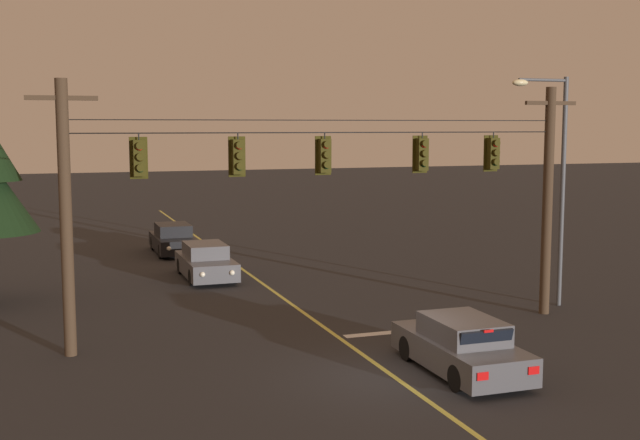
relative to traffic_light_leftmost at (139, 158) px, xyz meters
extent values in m
plane|color=#28282B|center=(5.42, -4.43, -5.19)|extent=(180.00, 180.00, 0.00)
cube|color=#D1C64C|center=(5.42, 6.02, -5.19)|extent=(0.14, 60.00, 0.01)
cube|color=silver|center=(7.32, -0.58, -5.19)|extent=(3.40, 0.36, 0.01)
cylinder|color=#423021|center=(-1.91, 0.02, -1.57)|extent=(0.32, 0.32, 7.25)
cube|color=#423021|center=(-1.91, 0.02, 1.55)|extent=(1.80, 0.12, 0.12)
cylinder|color=slate|center=(-1.91, 0.02, 1.20)|extent=(0.12, 0.12, 0.18)
cylinder|color=#423021|center=(12.74, 0.02, -1.57)|extent=(0.32, 0.32, 7.25)
cube|color=#423021|center=(12.74, 0.02, 1.55)|extent=(1.80, 0.12, 0.12)
cylinder|color=slate|center=(12.74, 0.02, 1.20)|extent=(0.12, 0.12, 0.18)
cylinder|color=black|center=(5.42, 0.02, 0.65)|extent=(14.65, 0.03, 0.03)
cylinder|color=black|center=(5.42, 0.02, 1.00)|extent=(14.65, 0.02, 0.02)
cylinder|color=black|center=(0.00, 0.02, 0.56)|extent=(0.04, 0.04, 0.18)
cube|color=#332D0A|center=(0.00, 0.02, -0.01)|extent=(0.32, 0.26, 0.96)
cube|color=#332D0A|center=(0.00, 0.16, -0.01)|extent=(0.48, 0.03, 1.12)
sphere|color=red|center=(0.00, -0.14, 0.28)|extent=(0.17, 0.17, 0.17)
cylinder|color=#332D0A|center=(0.00, -0.18, 0.33)|extent=(0.20, 0.10, 0.20)
sphere|color=#3D280A|center=(0.00, -0.14, -0.01)|extent=(0.17, 0.17, 0.17)
cylinder|color=#332D0A|center=(0.00, -0.18, 0.04)|extent=(0.20, 0.10, 0.20)
sphere|color=black|center=(0.00, -0.14, -0.29)|extent=(0.17, 0.17, 0.17)
cylinder|color=#332D0A|center=(0.00, -0.18, -0.25)|extent=(0.20, 0.10, 0.20)
cylinder|color=black|center=(2.68, 0.02, 0.56)|extent=(0.04, 0.04, 0.18)
cube|color=#332D0A|center=(2.68, 0.02, -0.01)|extent=(0.32, 0.26, 0.96)
cube|color=#332D0A|center=(2.68, 0.16, -0.01)|extent=(0.48, 0.03, 1.12)
sphere|color=red|center=(2.68, -0.14, 0.28)|extent=(0.17, 0.17, 0.17)
cylinder|color=#332D0A|center=(2.68, -0.18, 0.33)|extent=(0.20, 0.10, 0.20)
sphere|color=#3D280A|center=(2.68, -0.14, -0.01)|extent=(0.17, 0.17, 0.17)
cylinder|color=#332D0A|center=(2.68, -0.18, 0.04)|extent=(0.20, 0.10, 0.20)
sphere|color=black|center=(2.68, -0.14, -0.29)|extent=(0.17, 0.17, 0.17)
cylinder|color=#332D0A|center=(2.68, -0.18, -0.25)|extent=(0.20, 0.10, 0.20)
cylinder|color=black|center=(5.21, 0.02, 0.56)|extent=(0.04, 0.04, 0.18)
cube|color=#332D0A|center=(5.21, 0.02, -0.01)|extent=(0.32, 0.26, 0.96)
cube|color=#332D0A|center=(5.21, 0.16, -0.01)|extent=(0.48, 0.03, 1.12)
sphere|color=red|center=(5.21, -0.14, 0.28)|extent=(0.17, 0.17, 0.17)
cylinder|color=#332D0A|center=(5.21, -0.18, 0.33)|extent=(0.20, 0.10, 0.20)
sphere|color=#3D280A|center=(5.21, -0.14, -0.01)|extent=(0.17, 0.17, 0.17)
cylinder|color=#332D0A|center=(5.21, -0.18, 0.04)|extent=(0.20, 0.10, 0.20)
sphere|color=black|center=(5.21, -0.14, -0.29)|extent=(0.17, 0.17, 0.17)
cylinder|color=#332D0A|center=(5.21, -0.18, -0.25)|extent=(0.20, 0.10, 0.20)
cylinder|color=black|center=(8.29, 0.02, 0.56)|extent=(0.04, 0.04, 0.18)
cube|color=#332D0A|center=(8.29, 0.02, -0.01)|extent=(0.32, 0.26, 0.96)
cube|color=#332D0A|center=(8.29, 0.16, -0.01)|extent=(0.48, 0.03, 1.12)
sphere|color=red|center=(8.29, -0.14, 0.28)|extent=(0.17, 0.17, 0.17)
cylinder|color=#332D0A|center=(8.29, -0.18, 0.33)|extent=(0.20, 0.10, 0.20)
sphere|color=#3D280A|center=(8.29, -0.14, -0.01)|extent=(0.17, 0.17, 0.17)
cylinder|color=#332D0A|center=(8.29, -0.18, 0.04)|extent=(0.20, 0.10, 0.20)
sphere|color=black|center=(8.29, -0.14, -0.29)|extent=(0.17, 0.17, 0.17)
cylinder|color=#332D0A|center=(8.29, -0.18, -0.25)|extent=(0.20, 0.10, 0.20)
cylinder|color=black|center=(10.72, 0.02, 0.56)|extent=(0.04, 0.04, 0.18)
cube|color=#332D0A|center=(10.72, 0.02, -0.01)|extent=(0.32, 0.26, 0.96)
cube|color=#332D0A|center=(10.72, 0.16, -0.01)|extent=(0.48, 0.03, 1.12)
sphere|color=red|center=(10.72, -0.14, 0.28)|extent=(0.17, 0.17, 0.17)
cylinder|color=#332D0A|center=(10.72, -0.18, 0.33)|extent=(0.20, 0.10, 0.20)
sphere|color=#3D280A|center=(10.72, -0.14, -0.01)|extent=(0.17, 0.17, 0.17)
cylinder|color=#332D0A|center=(10.72, -0.18, 0.04)|extent=(0.20, 0.10, 0.20)
sphere|color=black|center=(10.72, -0.14, -0.29)|extent=(0.17, 0.17, 0.17)
cylinder|color=#332D0A|center=(10.72, -0.18, -0.25)|extent=(0.20, 0.10, 0.20)
cube|color=#4C4C51|center=(7.12, -4.63, -4.68)|extent=(1.80, 4.30, 0.68)
cube|color=#4C4C51|center=(7.12, -4.75, -4.07)|extent=(1.51, 2.15, 0.54)
cube|color=black|center=(7.12, -3.82, -4.07)|extent=(1.40, 0.21, 0.48)
cube|color=black|center=(7.12, -5.82, -4.07)|extent=(1.37, 0.18, 0.46)
cylinder|color=black|center=(6.33, -3.30, -4.87)|extent=(0.22, 0.64, 0.64)
cylinder|color=black|center=(7.91, -3.30, -4.87)|extent=(0.22, 0.64, 0.64)
cylinder|color=black|center=(6.33, -5.97, -4.87)|extent=(0.22, 0.64, 0.64)
cylinder|color=black|center=(7.91, -5.97, -4.87)|extent=(0.22, 0.64, 0.64)
cube|color=red|center=(6.47, -6.80, -4.58)|extent=(0.28, 0.03, 0.18)
cube|color=red|center=(7.77, -6.80, -4.58)|extent=(0.28, 0.03, 0.18)
cube|color=red|center=(7.12, -5.92, -3.84)|extent=(0.24, 0.04, 0.06)
cube|color=#4C4C51|center=(3.58, 9.56, -4.68)|extent=(1.80, 4.30, 0.68)
cube|color=#4C4C51|center=(3.58, 9.68, -4.07)|extent=(1.51, 2.15, 0.54)
cube|color=black|center=(3.58, 8.75, -4.07)|extent=(1.40, 0.21, 0.48)
cube|color=black|center=(3.58, 10.75, -4.07)|extent=(1.37, 0.18, 0.46)
cylinder|color=black|center=(4.37, 8.23, -4.87)|extent=(0.22, 0.64, 0.64)
cylinder|color=black|center=(2.79, 8.23, -4.87)|extent=(0.22, 0.64, 0.64)
cylinder|color=black|center=(4.37, 10.90, -4.87)|extent=(0.22, 0.64, 0.64)
cylinder|color=black|center=(2.79, 10.90, -4.87)|extent=(0.22, 0.64, 0.64)
sphere|color=white|center=(4.14, 7.39, -4.62)|extent=(0.20, 0.20, 0.20)
sphere|color=white|center=(3.02, 7.39, -4.62)|extent=(0.20, 0.20, 0.20)
cube|color=black|center=(3.36, 16.34, -4.68)|extent=(1.80, 4.30, 0.68)
cube|color=black|center=(3.36, 16.46, -4.07)|extent=(1.51, 2.15, 0.54)
cube|color=black|center=(3.36, 15.53, -4.07)|extent=(1.40, 0.21, 0.48)
cube|color=black|center=(3.36, 17.53, -4.07)|extent=(1.37, 0.18, 0.46)
cylinder|color=black|center=(4.15, 15.01, -4.87)|extent=(0.22, 0.64, 0.64)
cylinder|color=black|center=(2.57, 15.01, -4.87)|extent=(0.22, 0.64, 0.64)
cylinder|color=black|center=(4.15, 17.68, -4.87)|extent=(0.22, 0.64, 0.64)
cylinder|color=black|center=(2.57, 17.68, -4.87)|extent=(0.22, 0.64, 0.64)
sphere|color=white|center=(3.92, 14.17, -4.62)|extent=(0.20, 0.20, 0.20)
sphere|color=white|center=(2.80, 14.17, -4.62)|extent=(0.20, 0.20, 0.20)
cylinder|color=#4C4F54|center=(13.92, 0.89, -1.38)|extent=(0.16, 0.16, 7.63)
cylinder|color=#4C4F54|center=(13.02, 0.89, 2.32)|extent=(1.80, 0.10, 0.10)
ellipsoid|color=beige|center=(12.17, 0.89, 2.22)|extent=(0.56, 0.30, 0.22)
camera|label=1|loc=(-2.47, -21.76, 0.86)|focal=45.30mm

